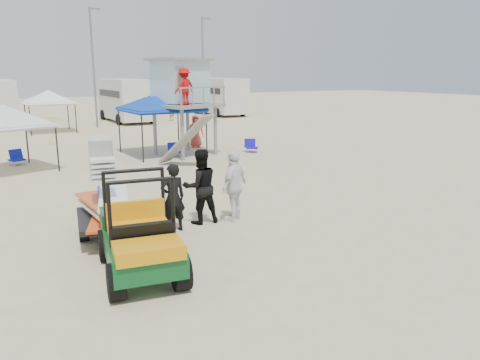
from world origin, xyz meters
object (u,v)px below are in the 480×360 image
man_left (173,198)px  lifeguard_tower (181,85)px  surf_trailer (106,203)px  canopy_blue (161,95)px  utility_cart (139,230)px

man_left → lifeguard_tower: (4.54, 9.81, 2.37)m
surf_trailer → canopy_blue: bearing=62.5°
man_left → surf_trailer: bearing=-8.8°
surf_trailer → lifeguard_tower: 11.52m
lifeguard_tower → canopy_blue: (-0.76, 0.66, -0.45)m
surf_trailer → man_left: 1.55m
canopy_blue → utility_cart: bearing=-113.0°
utility_cart → man_left: size_ratio=1.63×
man_left → lifeguard_tower: bearing=-112.5°
canopy_blue → man_left: bearing=-109.9°
man_left → canopy_blue: 11.30m
utility_cart → canopy_blue: size_ratio=0.82×
utility_cart → canopy_blue: bearing=67.0°
lifeguard_tower → canopy_blue: lifeguard_tower is taller
surf_trailer → man_left: size_ratio=1.53×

